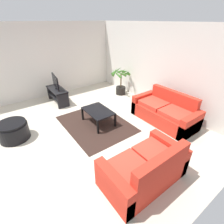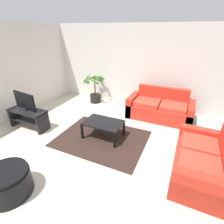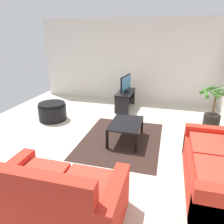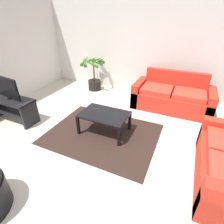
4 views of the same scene
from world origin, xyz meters
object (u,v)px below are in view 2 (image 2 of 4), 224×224
couch_loveseat (202,163)px  potted_palm (95,90)px  tv (25,101)px  coffee_table (103,124)px  tv_stand (28,116)px  couch_main (160,109)px  ottoman (8,183)px

couch_loveseat → potted_palm: size_ratio=1.50×
tv → potted_palm: (0.76, 2.39, -0.32)m
couch_loveseat → coffee_table: bearing=170.2°
tv_stand → potted_palm: bearing=72.3°
couch_main → couch_loveseat: size_ratio=1.19×
coffee_table → potted_palm: (-1.34, 1.94, 0.12)m
couch_main → coffee_table: 2.01m
tv_stand → potted_palm: 2.51m
coffee_table → tv: bearing=-167.9°
tv → potted_palm: bearing=72.3°
couch_loveseat → tv: tv is taller
tv_stand → potted_palm: size_ratio=1.02×
couch_loveseat → tv: bearing=-179.3°
couch_main → tv: 3.87m
couch_main → ottoman: bearing=-114.7°
couch_loveseat → coffee_table: (-2.26, 0.39, 0.08)m
couch_main → tv_stand: couch_main is taller
coffee_table → potted_palm: potted_palm is taller
tv → potted_palm: size_ratio=0.76×
tv → coffee_table: 2.19m
coffee_table → ottoman: 2.28m
ottoman → coffee_table: bearing=72.8°
tv → couch_main: bearing=33.6°
potted_palm → tv: bearing=-107.7°
tv_stand → tv: bearing=82.6°
couch_main → ottoman: couch_main is taller
couch_main → potted_palm: potted_palm is taller
couch_main → couch_loveseat: 2.37m
couch_main → couch_loveseat: (1.16, -2.07, -0.00)m
couch_main → tv_stand: 3.84m
coffee_table → couch_loveseat: bearing=-9.8°
couch_loveseat → couch_main: bearing=119.2°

